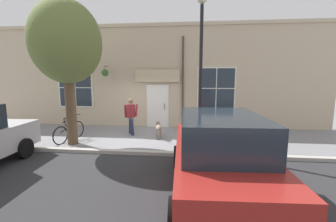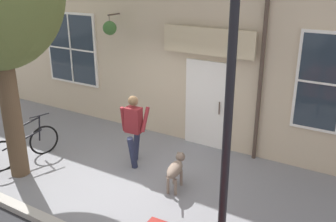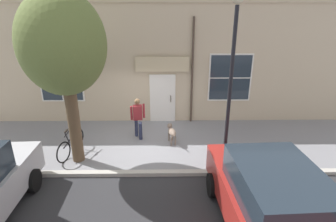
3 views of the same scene
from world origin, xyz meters
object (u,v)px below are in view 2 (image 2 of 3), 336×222
at_px(dog_on_leash, 176,168).
at_px(leaning_bicycle, 24,146).
at_px(pedestrian_walking, 134,124).
at_px(street_lamp, 233,39).

xyz_separation_m(dog_on_leash, leaning_bicycle, (0.79, -3.43, -0.05)).
relative_size(dog_on_leash, leaning_bicycle, 0.59).
distance_m(pedestrian_walking, street_lamp, 4.19).
xyz_separation_m(pedestrian_walking, street_lamp, (1.94, 2.88, 2.34)).
xyz_separation_m(pedestrian_walking, dog_on_leash, (0.39, 1.26, -0.51)).
relative_size(dog_on_leash, street_lamp, 0.20).
height_order(dog_on_leash, street_lamp, street_lamp).
bearing_deg(pedestrian_walking, dog_on_leash, 72.94).
height_order(leaning_bicycle, street_lamp, street_lamp).
bearing_deg(street_lamp, leaning_bicycle, -98.60).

